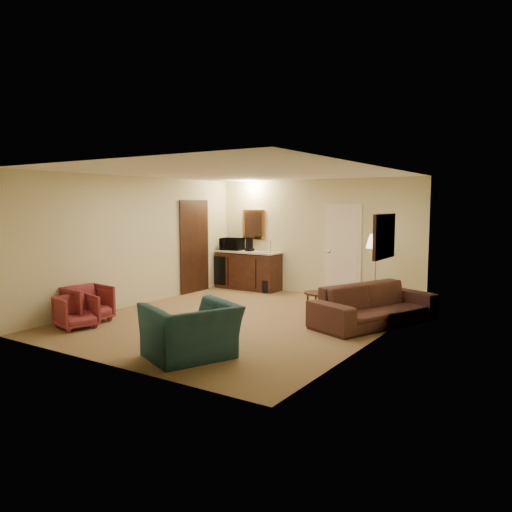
{
  "coord_description": "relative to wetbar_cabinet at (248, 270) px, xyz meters",
  "views": [
    {
      "loc": [
        5.02,
        -7.16,
        2.06
      ],
      "look_at": [
        0.02,
        0.5,
        1.09
      ],
      "focal_mm": 35.0,
      "sensor_mm": 36.0,
      "label": 1
    }
  ],
  "objects": [
    {
      "name": "waste_bin",
      "position": [
        0.65,
        -0.19,
        -0.31
      ],
      "size": [
        0.28,
        0.28,
        0.3
      ],
      "primitive_type": "cylinder",
      "rotation": [
        0.0,
        0.0,
        -0.2
      ],
      "color": "black",
      "rests_on": "ground"
    },
    {
      "name": "teal_armchair",
      "position": [
        2.4,
        -4.92,
        0.03
      ],
      "size": [
        1.12,
        1.33,
        0.99
      ],
      "primitive_type": "imported",
      "rotation": [
        0.0,
        0.0,
        -1.98
      ],
      "color": "#1B3943",
      "rests_on": "ground"
    },
    {
      "name": "microwave",
      "position": [
        -0.5,
        0.03,
        0.64
      ],
      "size": [
        0.57,
        0.37,
        0.36
      ],
      "primitive_type": "imported",
      "rotation": [
        0.0,
        0.0,
        0.15
      ],
      "color": "black",
      "rests_on": "wetbar_cabinet"
    },
    {
      "name": "rose_chair_far",
      "position": [
        -0.46,
        -4.32,
        -0.11
      ],
      "size": [
        0.72,
        0.76,
        0.7
      ],
      "primitive_type": "imported",
      "rotation": [
        0.0,
        0.0,
        1.45
      ],
      "color": "maroon",
      "rests_on": "ground"
    },
    {
      "name": "room_walls",
      "position": [
        1.55,
        -1.95,
        1.26
      ],
      "size": [
        5.02,
        6.01,
        2.61
      ],
      "color": "beige",
      "rests_on": "ground"
    },
    {
      "name": "wetbar_cabinet",
      "position": [
        0.0,
        0.0,
        0.0
      ],
      "size": [
        1.64,
        0.58,
        0.92
      ],
      "primitive_type": "cube",
      "color": "#3D2113",
      "rests_on": "ground"
    },
    {
      "name": "ground",
      "position": [
        1.65,
        -2.72,
        -0.46
      ],
      "size": [
        6.0,
        6.0,
        0.0
      ],
      "primitive_type": "plane",
      "color": "olive",
      "rests_on": "ground"
    },
    {
      "name": "sofa",
      "position": [
        3.8,
        -1.78,
        -0.01
      ],
      "size": [
        1.5,
        2.41,
        0.91
      ],
      "primitive_type": "imported",
      "rotation": [
        0.0,
        0.0,
        1.19
      ],
      "color": "black",
      "rests_on": "ground"
    },
    {
      "name": "floor_lamp",
      "position": [
        3.35,
        -0.51,
        0.28
      ],
      "size": [
        0.44,
        0.44,
        1.47
      ],
      "primitive_type": "cube",
      "rotation": [
        0.0,
        0.0,
        -0.14
      ],
      "color": "#B7833D",
      "rests_on": "ground"
    },
    {
      "name": "coffee_table",
      "position": [
        2.83,
        -1.72,
        -0.24
      ],
      "size": [
        0.79,
        0.55,
        0.44
      ],
      "primitive_type": "cube",
      "rotation": [
        0.0,
        0.0,
        -0.03
      ],
      "color": "black",
      "rests_on": "ground"
    },
    {
      "name": "coffee_maker",
      "position": [
        0.02,
        0.03,
        0.63
      ],
      "size": [
        0.22,
        0.22,
        0.33
      ],
      "primitive_type": "cylinder",
      "rotation": [
        0.0,
        0.0,
        0.26
      ],
      "color": "black",
      "rests_on": "wetbar_cabinet"
    },
    {
      "name": "rose_chair_near",
      "position": [
        -0.25,
        -4.72,
        -0.16
      ],
      "size": [
        0.67,
        0.7,
        0.6
      ],
      "primitive_type": "imported",
      "rotation": [
        0.0,
        0.0,
        1.33
      ],
      "color": "maroon",
      "rests_on": "ground"
    }
  ]
}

